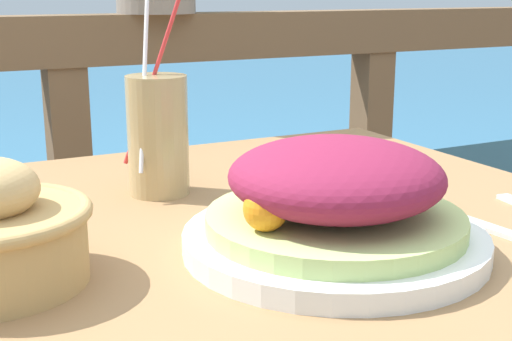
% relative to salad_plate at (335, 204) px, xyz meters
% --- Properties ---
extents(patio_table, '(0.92, 0.79, 0.78)m').
position_rel_salad_plate_xyz_m(patio_table, '(-0.08, 0.10, -0.17)').
color(patio_table, '#997047').
rests_on(patio_table, ground_plane).
extents(railing_fence, '(2.80, 0.08, 0.98)m').
position_rel_salad_plate_xyz_m(railing_fence, '(-0.08, 0.77, -0.15)').
color(railing_fence, brown).
rests_on(railing_fence, ground_plane).
extents(salad_plate, '(0.29, 0.29, 0.11)m').
position_rel_salad_plate_xyz_m(salad_plate, '(0.00, 0.00, 0.00)').
color(salad_plate, white).
rests_on(salad_plate, patio_table).
extents(drink_glass, '(0.08, 0.08, 0.24)m').
position_rel_salad_plate_xyz_m(drink_glass, '(-0.09, 0.26, 0.03)').
color(drink_glass, tan).
rests_on(drink_glass, patio_table).
extents(fork, '(0.03, 0.18, 0.00)m').
position_rel_salad_plate_xyz_m(fork, '(0.18, -0.03, -0.04)').
color(fork, silver).
rests_on(fork, patio_table).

